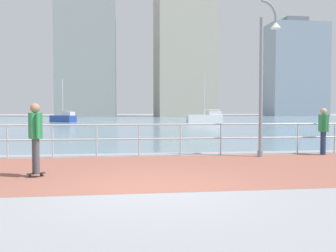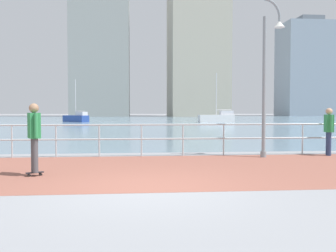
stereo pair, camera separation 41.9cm
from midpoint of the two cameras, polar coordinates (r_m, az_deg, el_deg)
name	(u,v)px [view 2 (the right image)]	position (r m, az deg, el deg)	size (l,w,h in m)	color
ground	(137,122)	(47.29, -4.61, 0.57)	(220.00, 220.00, 0.00)	gray
brick_paving	(143,169)	(9.65, -2.59, -6.73)	(28.00, 5.51, 0.01)	#935647
harbor_water	(137,120)	(57.29, -4.70, 0.90)	(180.00, 88.00, 0.00)	#6B899E
waterfront_railing	(141,134)	(12.30, -3.16, -1.23)	(25.25, 0.06, 1.09)	#B2BCC1
lamppost	(269,70)	(12.63, 16.29, 8.34)	(0.81, 0.39, 5.17)	gray
skateboarder	(34,132)	(9.06, -18.81, -0.96)	(0.41, 0.53, 1.71)	black
bystander	(329,128)	(13.73, 24.48, -0.24)	(0.30, 0.56, 1.62)	navy
sailboat_navy	(217,118)	(47.19, 7.93, 1.28)	(4.52, 1.57, 6.28)	white
sailboat_teal	(76,118)	(50.44, -13.79, 1.24)	(3.80, 3.63, 5.64)	#284799
tower_glass	(197,32)	(96.15, 4.63, 14.31)	(13.87, 16.85, 44.29)	#B2AD99
tower_steel	(101,35)	(96.25, -10.29, 13.78)	(14.27, 11.67, 42.69)	#939993
tower_slate	(309,70)	(111.15, 21.17, 8.17)	(15.88, 11.24, 27.53)	#8493A3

